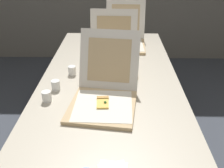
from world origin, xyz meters
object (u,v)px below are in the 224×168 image
cup_white_near_left (47,96)px  pizza_box_front (104,95)px  pizza_box_back (125,39)px  cup_white_near_center (56,85)px  pizza_box_middle (113,59)px  table (110,86)px  cup_white_mid (72,70)px

cup_white_near_left → pizza_box_front: bearing=-2.3°
pizza_box_front → cup_white_near_left: size_ratio=8.40×
pizza_box_back → cup_white_near_left: 1.11m
cup_white_near_left → cup_white_near_center: size_ratio=1.00×
pizza_box_back → pizza_box_middle: bearing=-99.7°
pizza_box_middle → cup_white_near_center: bearing=-131.5°
pizza_box_front → cup_white_near_center: (-0.32, 0.15, -0.02)m
pizza_box_middle → pizza_box_back: 0.47m
pizza_box_middle → cup_white_near_left: bearing=-124.8°
table → cup_white_near_center: size_ratio=32.59×
pizza_box_back → cup_white_near_center: bearing=-115.8°
pizza_box_front → cup_white_mid: pizza_box_front is taller
cup_white_near_left → cup_white_near_center: same height
pizza_box_middle → pizza_box_back: size_ratio=0.91×
pizza_box_back → cup_white_near_center: 0.97m
pizza_box_back → cup_white_mid: bearing=-119.2°
pizza_box_back → cup_white_mid: 0.75m
table → cup_white_mid: size_ratio=32.59×
table → cup_white_mid: 0.30m
cup_white_mid → cup_white_near_left: size_ratio=1.00×
table → cup_white_near_left: (-0.37, -0.28, 0.08)m
pizza_box_middle → pizza_box_back: (0.10, 0.46, -0.00)m
pizza_box_front → cup_white_near_center: size_ratio=8.40×
table → cup_white_near_left: bearing=-143.4°
table → cup_white_near_center: 0.38m
pizza_box_middle → cup_white_mid: bearing=-148.3°
cup_white_mid → pizza_box_front: bearing=-56.3°
pizza_box_front → cup_white_near_center: bearing=162.0°
pizza_box_middle → cup_white_near_center: pizza_box_middle is taller
pizza_box_front → pizza_box_middle: bearing=92.9°
pizza_box_front → pizza_box_back: (0.15, 1.01, 0.00)m
pizza_box_middle → table: bearing=-92.5°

